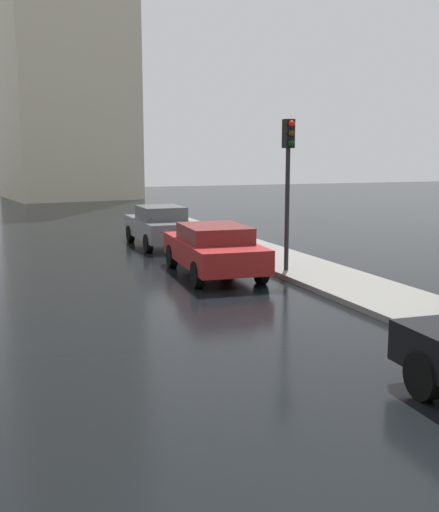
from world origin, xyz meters
The scene contains 3 objects.
car_grey_mid_road centered at (2.56, 20.08, 0.74)m, with size 1.75×4.09×1.45m.
car_red_behind_camera centered at (2.52, 14.32, 0.74)m, with size 2.13×4.53×1.38m.
traffic_light centered at (4.36, 13.59, 2.95)m, with size 0.26×0.39×4.03m.
Camera 1 is at (-3.15, -1.20, 3.26)m, focal length 43.25 mm.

